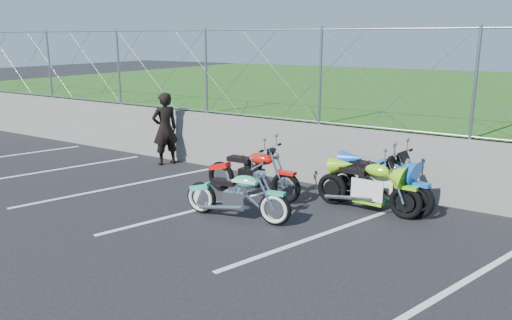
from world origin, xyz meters
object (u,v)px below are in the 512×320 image
Objects in this scene: naked_orange at (253,175)px; sportbike_blue at (380,183)px; person_standing at (165,129)px; cruiser_turquoise at (238,197)px; sportbike_green at (369,188)px.

naked_orange is 0.99× the size of sportbike_blue.
cruiser_turquoise is at bearing 83.58° from person_standing.
naked_orange is at bearing -166.89° from sportbike_green.
naked_orange is 2.43m from sportbike_blue.
person_standing is at bearing -173.62° from sportbike_blue.
sportbike_blue is at bearing 110.71° from person_standing.
person_standing reaches higher than sportbike_green.
sportbike_green is at bearing -102.97° from sportbike_blue.
naked_orange is (-0.46, 1.19, 0.05)m from cruiser_turquoise.
sportbike_blue is (0.11, 0.26, 0.03)m from sportbike_green.
sportbike_green is at bearing 107.93° from person_standing.
naked_orange is at bearing 96.81° from person_standing.
naked_orange reaches higher than cruiser_turquoise.
naked_orange is at bearing 103.51° from cruiser_turquoise.
sportbike_blue is at bearing 15.01° from naked_orange.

